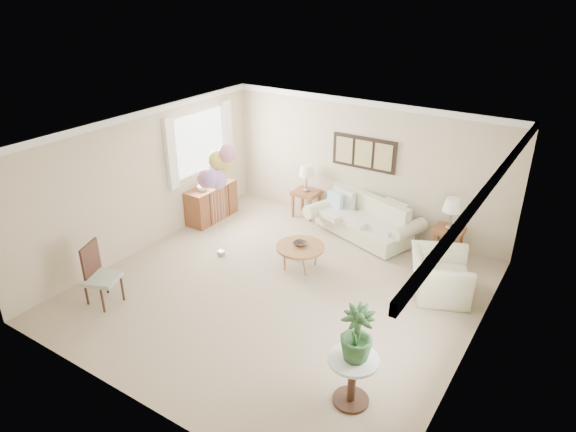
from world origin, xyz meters
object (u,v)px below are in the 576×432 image
object	(u,v)px
accent_chair	(98,273)
armchair	(440,275)
balloon_cluster	(218,169)
sofa	(364,221)
coffee_table	(300,248)

from	to	relation	value
accent_chair	armchair	bearing A→B (deg)	35.15
armchair	balloon_cluster	bearing A→B (deg)	81.96
balloon_cluster	sofa	bearing A→B (deg)	49.68
coffee_table	sofa	bearing A→B (deg)	76.83
sofa	coffee_table	distance (m)	1.80
armchair	balloon_cluster	distance (m)	4.09
coffee_table	balloon_cluster	distance (m)	1.98
sofa	balloon_cluster	distance (m)	3.17
sofa	coffee_table	world-z (taller)	sofa
coffee_table	armchair	distance (m)	2.37
coffee_table	armchair	size ratio (longest dim) A/B	0.81
accent_chair	balloon_cluster	size ratio (longest dim) A/B	0.46
accent_chair	balloon_cluster	distance (m)	2.57
sofa	accent_chair	size ratio (longest dim) A/B	2.42
sofa	balloon_cluster	xyz separation A→B (m)	(-1.84, -2.17, 1.39)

